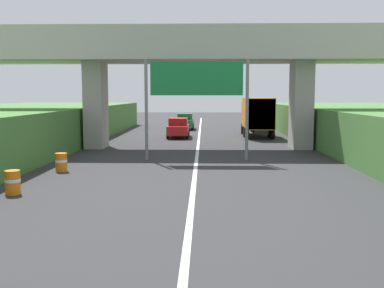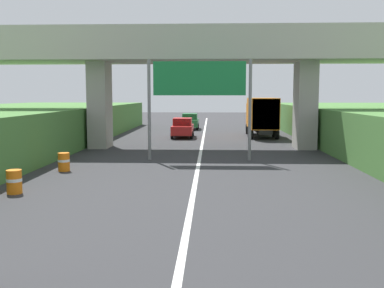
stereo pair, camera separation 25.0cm
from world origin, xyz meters
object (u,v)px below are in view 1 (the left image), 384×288
at_px(overhead_highway_sign, 197,86).
at_px(construction_barrel_4, 61,162).
at_px(car_green, 185,121).
at_px(truck_orange, 257,115).
at_px(construction_barrel_3, 13,182).
at_px(car_red, 178,128).

relative_size(overhead_highway_sign, construction_barrel_4, 6.53).
bearing_deg(car_green, truck_orange, -51.11).
bearing_deg(overhead_highway_sign, construction_barrel_3, -126.54).
distance_m(car_red, car_green, 9.53).
distance_m(car_red, construction_barrel_4, 18.16).
height_order(car_red, construction_barrel_4, car_red).
distance_m(truck_orange, construction_barrel_3, 26.58).
relative_size(overhead_highway_sign, construction_barrel_3, 6.53).
bearing_deg(construction_barrel_4, car_green, 79.74).
height_order(overhead_highway_sign, construction_barrel_3, overhead_highway_sign).
distance_m(overhead_highway_sign, truck_orange, 15.70).
height_order(truck_orange, car_red, truck_orange).
bearing_deg(truck_orange, construction_barrel_3, -116.54).
bearing_deg(car_green, overhead_highway_sign, -86.01).
xyz_separation_m(car_green, construction_barrel_4, (-4.90, -27.06, -0.40)).
relative_size(car_green, construction_barrel_3, 4.56).
xyz_separation_m(overhead_highway_sign, truck_orange, (5.13, 14.66, -2.29)).
height_order(car_green, construction_barrel_3, car_green).
height_order(truck_orange, construction_barrel_3, truck_orange).
height_order(construction_barrel_3, construction_barrel_4, same).
xyz_separation_m(construction_barrel_3, construction_barrel_4, (0.23, 5.03, 0.00)).
bearing_deg(truck_orange, car_green, 128.89).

